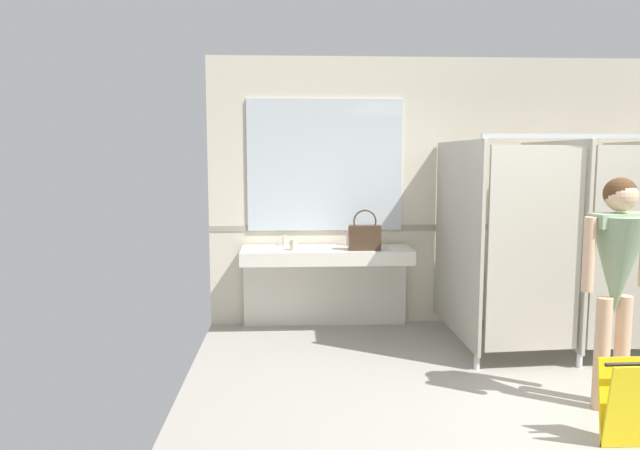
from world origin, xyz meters
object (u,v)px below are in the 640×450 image
object	(u,v)px
person_standing	(617,264)
soap_dispenser	(350,238)
wet_floor_sign	(625,403)
paper_cup	(294,245)
handbag	(365,236)

from	to	relation	value
person_standing	soap_dispenser	distance (m)	2.73
person_standing	wet_floor_sign	xyz separation A→B (m)	(-0.24, -0.58, -0.77)
soap_dispenser	paper_cup	size ratio (longest dim) A/B	1.80
handbag	paper_cup	size ratio (longest dim) A/B	3.77
person_standing	wet_floor_sign	size ratio (longest dim) A/B	3.02
wet_floor_sign	soap_dispenser	bearing A→B (deg)	118.11
handbag	soap_dispenser	world-z (taller)	handbag
handbag	soap_dispenser	bearing A→B (deg)	111.58
handbag	soap_dispenser	size ratio (longest dim) A/B	2.10
person_standing	handbag	distance (m)	2.41
handbag	wet_floor_sign	xyz separation A→B (m)	(1.33, -2.42, -0.73)
person_standing	wet_floor_sign	bearing A→B (deg)	-111.92
soap_dispenser	wet_floor_sign	distance (m)	3.16
person_standing	wet_floor_sign	world-z (taller)	person_standing
wet_floor_sign	handbag	bearing A→B (deg)	118.90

